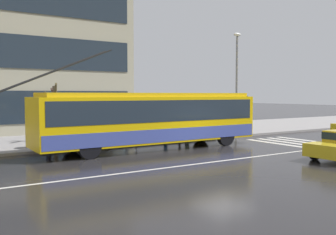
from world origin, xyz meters
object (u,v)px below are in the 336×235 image
(street_lamp, at_px, (237,75))
(trolleybus, at_px, (152,118))
(pedestrian_waiting_by_pole, at_px, (49,117))
(street_tree_bare, at_px, (55,110))
(pedestrian_walking_past, at_px, (180,122))
(bus_shelter, at_px, (100,109))
(pedestrian_at_shelter, at_px, (186,111))
(pedestrian_approaching_curb, at_px, (166,113))

(street_lamp, bearing_deg, trolleybus, -164.26)
(pedestrian_waiting_by_pole, xyz_separation_m, street_tree_bare, (1.01, 2.57, 0.22))
(pedestrian_walking_past, relative_size, street_tree_bare, 0.50)
(bus_shelter, relative_size, street_lamp, 0.59)
(pedestrian_at_shelter, xyz_separation_m, street_lamp, (3.35, -1.24, 2.42))
(bus_shelter, relative_size, street_tree_bare, 1.21)
(trolleybus, bearing_deg, street_tree_bare, 128.04)
(street_lamp, bearing_deg, pedestrian_waiting_by_pole, -179.56)
(pedestrian_waiting_by_pole, bearing_deg, street_lamp, 0.44)
(street_tree_bare, bearing_deg, pedestrian_waiting_by_pole, -111.41)
(pedestrian_approaching_curb, bearing_deg, bus_shelter, -179.80)
(pedestrian_waiting_by_pole, distance_m, street_tree_bare, 2.77)
(bus_shelter, xyz_separation_m, pedestrian_walking_past, (5.18, -0.50, -0.88))
(pedestrian_approaching_curb, bearing_deg, street_tree_bare, 168.82)
(pedestrian_waiting_by_pole, bearing_deg, pedestrian_at_shelter, 8.18)
(bus_shelter, bearing_deg, street_tree_bare, 148.79)
(pedestrian_at_shelter, height_order, pedestrian_walking_past, pedestrian_at_shelter)
(street_lamp, height_order, street_tree_bare, street_lamp)
(pedestrian_waiting_by_pole, bearing_deg, pedestrian_walking_past, 4.97)
(pedestrian_approaching_curb, height_order, pedestrian_waiting_by_pole, pedestrian_waiting_by_pole)
(trolleybus, distance_m, street_lamp, 8.68)
(bus_shelter, relative_size, pedestrian_walking_past, 2.44)
(trolleybus, bearing_deg, pedestrian_at_shelter, 37.04)
(street_lamp, xyz_separation_m, street_tree_bare, (-11.67, 2.48, -2.26))
(pedestrian_waiting_by_pole, relative_size, street_tree_bare, 0.60)
(pedestrian_walking_past, xyz_separation_m, street_tree_bare, (-7.40, 1.84, 0.81))
(trolleybus, distance_m, pedestrian_at_shelter, 5.80)
(pedestrian_waiting_by_pole, bearing_deg, trolleybus, -24.55)
(trolleybus, distance_m, pedestrian_approaching_curb, 4.54)
(pedestrian_approaching_curb, height_order, pedestrian_walking_past, pedestrian_approaching_curb)
(pedestrian_walking_past, height_order, street_tree_bare, street_tree_bare)
(pedestrian_walking_past, height_order, street_lamp, street_lamp)
(street_lamp, bearing_deg, pedestrian_walking_past, 171.55)
(bus_shelter, height_order, pedestrian_walking_past, bus_shelter)
(bus_shelter, relative_size, pedestrian_at_shelter, 2.01)
(bus_shelter, height_order, pedestrian_at_shelter, bus_shelter)
(trolleybus, height_order, pedestrian_waiting_by_pole, trolleybus)
(pedestrian_approaching_curb, height_order, street_lamp, street_lamp)
(street_tree_bare, bearing_deg, bus_shelter, -31.21)
(bus_shelter, distance_m, pedestrian_at_shelter, 6.11)
(bus_shelter, bearing_deg, trolleybus, -66.37)
(pedestrian_approaching_curb, relative_size, pedestrian_walking_past, 1.18)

